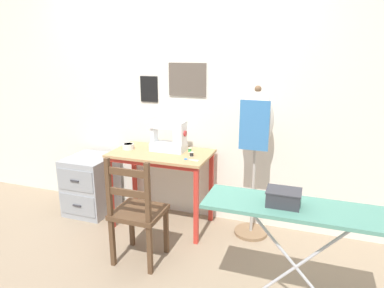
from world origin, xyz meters
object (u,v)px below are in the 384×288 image
scissors (189,160)px  thread_spool_near_machine (190,150)px  fabric_bowl (128,146)px  ironing_board (301,214)px  sewing_machine (170,137)px  filing_cabinet (91,184)px  thread_spool_mid_table (192,154)px  dress_form (256,131)px  wooden_chair (137,213)px  storage_box (283,198)px

scissors → thread_spool_near_machine: (-0.07, 0.23, 0.02)m
fabric_bowl → ironing_board: 1.92m
sewing_machine → filing_cabinet: 1.11m
thread_spool_near_machine → ironing_board: size_ratio=0.04×
thread_spool_mid_table → ironing_board: ironing_board is taller
thread_spool_near_machine → thread_spool_mid_table: size_ratio=0.97×
dress_form → wooden_chair: bearing=-137.3°
dress_form → storage_box: size_ratio=6.89×
dress_form → storage_box: bearing=-71.4°
sewing_machine → ironing_board: 1.61m
scissors → storage_box: size_ratio=0.69×
sewing_machine → filing_cabinet: size_ratio=0.57×
fabric_bowl → wooden_chair: size_ratio=0.12×
sewing_machine → storage_box: sewing_machine is taller
ironing_board → storage_box: size_ratio=5.70×
filing_cabinet → thread_spool_near_machine: bearing=4.2°
thread_spool_near_machine → wooden_chair: wooden_chair is taller
wooden_chair → filing_cabinet: bearing=144.5°
thread_spool_near_machine → thread_spool_mid_table: 0.14m
fabric_bowl → dress_form: dress_form is taller
sewing_machine → thread_spool_near_machine: (0.19, 0.02, -0.12)m
thread_spool_mid_table → wooden_chair: 0.76m
thread_spool_near_machine → thread_spool_mid_table: bearing=-63.2°
thread_spool_mid_table → storage_box: 1.27m
scissors → thread_spool_near_machine: size_ratio=3.34×
dress_form → ironing_board: bearing=-65.9°
scissors → thread_spool_mid_table: 0.11m
thread_spool_mid_table → dress_form: 0.63m
thread_spool_mid_table → storage_box: size_ratio=0.21×
fabric_bowl → dress_form: 1.27m
scissors → filing_cabinet: 1.29m
thread_spool_mid_table → ironing_board: size_ratio=0.04×
sewing_machine → thread_spool_mid_table: bearing=-21.3°
fabric_bowl → thread_spool_mid_table: (0.68, -0.02, -0.01)m
storage_box → scissors: bearing=139.1°
wooden_chair → dress_form: bearing=42.7°
scissors → ironing_board: 1.26m
scissors → dress_form: dress_form is taller
thread_spool_near_machine → filing_cabinet: thread_spool_near_machine is taller
sewing_machine → wooden_chair: sewing_machine is taller
thread_spool_near_machine → storage_box: storage_box is taller
wooden_chair → sewing_machine: bearing=90.2°
fabric_bowl → filing_cabinet: 0.70m
scissors → filing_cabinet: scissors is taller
fabric_bowl → storage_box: size_ratio=0.54×
fabric_bowl → thread_spool_mid_table: size_ratio=2.58×
thread_spool_near_machine → dress_form: size_ratio=0.03×
wooden_chair → dress_form: (0.82, 0.76, 0.59)m
fabric_bowl → thread_spool_near_machine: (0.62, 0.10, -0.01)m
thread_spool_mid_table → storage_box: bearing=-44.1°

